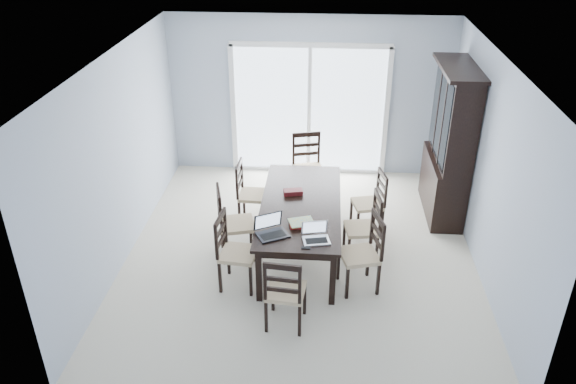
% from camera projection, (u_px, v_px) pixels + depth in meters
% --- Properties ---
extents(floor, '(5.00, 5.00, 0.00)m').
position_uv_depth(floor, '(300.00, 253.00, 7.42)').
color(floor, beige).
rests_on(floor, ground).
extents(ceiling, '(5.00, 5.00, 0.00)m').
position_uv_depth(ceiling, '(303.00, 58.00, 6.19)').
color(ceiling, white).
rests_on(ceiling, back_wall).
extents(back_wall, '(4.50, 0.02, 2.60)m').
position_uv_depth(back_wall, '(310.00, 97.00, 9.00)').
color(back_wall, '#A2AEC1').
rests_on(back_wall, floor).
extents(wall_left, '(0.02, 5.00, 2.60)m').
position_uv_depth(wall_left, '(120.00, 158.00, 6.95)').
color(wall_left, '#A2AEC1').
rests_on(wall_left, floor).
extents(wall_right, '(0.02, 5.00, 2.60)m').
position_uv_depth(wall_right, '(490.00, 170.00, 6.66)').
color(wall_right, '#A2AEC1').
rests_on(wall_right, floor).
extents(balcony, '(4.50, 2.00, 0.10)m').
position_uv_depth(balcony, '(310.00, 149.00, 10.52)').
color(balcony, gray).
rests_on(balcony, ground).
extents(railing, '(4.50, 0.06, 1.10)m').
position_uv_depth(railing, '(313.00, 101.00, 11.11)').
color(railing, '#99999E').
rests_on(railing, balcony).
extents(dining_table, '(1.00, 2.20, 0.75)m').
position_uv_depth(dining_table, '(301.00, 209.00, 7.10)').
color(dining_table, black).
rests_on(dining_table, floor).
extents(china_hutch, '(0.50, 1.38, 2.20)m').
position_uv_depth(china_hutch, '(449.00, 145.00, 7.88)').
color(china_hutch, black).
rests_on(china_hutch, floor).
extents(sliding_door, '(2.52, 0.05, 2.18)m').
position_uv_depth(sliding_door, '(309.00, 110.00, 9.08)').
color(sliding_door, silver).
rests_on(sliding_door, floor).
extents(chair_left_near, '(0.47, 0.45, 1.10)m').
position_uv_depth(chair_left_near, '(230.00, 243.00, 6.57)').
color(chair_left_near, black).
rests_on(chair_left_near, floor).
extents(chair_left_mid, '(0.53, 0.52, 1.13)m').
position_uv_depth(chair_left_mid, '(229.00, 216.00, 7.09)').
color(chair_left_mid, black).
rests_on(chair_left_mid, floor).
extents(chair_left_far, '(0.43, 0.42, 1.07)m').
position_uv_depth(chair_left_far, '(247.00, 187.00, 7.86)').
color(chair_left_far, black).
rests_on(chair_left_far, floor).
extents(chair_right_near, '(0.53, 0.52, 1.11)m').
position_uv_depth(chair_right_near, '(368.00, 245.00, 6.53)').
color(chair_right_near, black).
rests_on(chair_right_near, floor).
extents(chair_right_mid, '(0.46, 0.45, 1.05)m').
position_uv_depth(chair_right_mid, '(369.00, 220.00, 7.09)').
color(chair_right_mid, black).
rests_on(chair_right_mid, floor).
extents(chair_right_far, '(0.47, 0.47, 1.02)m').
position_uv_depth(chair_right_far, '(374.00, 196.00, 7.68)').
color(chair_right_far, black).
rests_on(chair_right_far, floor).
extents(chair_end_near, '(0.44, 0.45, 1.07)m').
position_uv_depth(chair_end_near, '(284.00, 287.00, 5.88)').
color(chair_end_near, black).
rests_on(chair_end_near, floor).
extents(chair_end_far, '(0.53, 0.54, 1.17)m').
position_uv_depth(chair_end_far, '(307.00, 159.00, 8.54)').
color(chair_end_far, black).
rests_on(chair_end_far, floor).
extents(laptop_dark, '(0.42, 0.37, 0.24)m').
position_uv_depth(laptop_dark, '(273.00, 232.00, 6.38)').
color(laptop_dark, black).
rests_on(laptop_dark, dining_table).
extents(laptop_silver, '(0.34, 0.27, 0.21)m').
position_uv_depth(laptop_silver, '(316.00, 237.00, 6.28)').
color(laptop_silver, silver).
rests_on(laptop_silver, dining_table).
extents(book_stack, '(0.34, 0.30, 0.05)m').
position_uv_depth(book_stack, '(301.00, 223.00, 6.60)').
color(book_stack, maroon).
rests_on(book_stack, dining_table).
extents(cell_phone, '(0.10, 0.05, 0.01)m').
position_uv_depth(cell_phone, '(306.00, 248.00, 6.18)').
color(cell_phone, black).
rests_on(cell_phone, dining_table).
extents(game_box, '(0.26, 0.17, 0.06)m').
position_uv_depth(game_box, '(293.00, 192.00, 7.26)').
color(game_box, '#4C0F10').
rests_on(game_box, dining_table).
extents(hot_tub, '(1.86, 1.67, 0.95)m').
position_uv_depth(hot_tub, '(268.00, 120.00, 10.39)').
color(hot_tub, brown).
rests_on(hot_tub, balcony).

